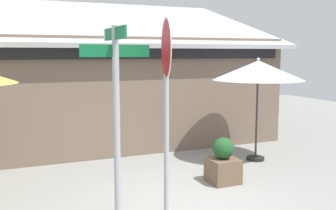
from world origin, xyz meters
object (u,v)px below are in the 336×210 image
object	(u,v)px
stop_sign	(166,88)
sidewalk_planter	(223,163)
patio_umbrella_ivory_center	(258,71)
street_sign_post	(116,115)

from	to	relation	value
stop_sign	sidewalk_planter	xyz separation A→B (m)	(2.14, 2.04, -1.80)
sidewalk_planter	patio_umbrella_ivory_center	bearing A→B (deg)	35.46
stop_sign	sidewalk_planter	distance (m)	3.46
street_sign_post	patio_umbrella_ivory_center	distance (m)	5.44
street_sign_post	stop_sign	world-z (taller)	stop_sign
street_sign_post	stop_sign	distance (m)	0.75
street_sign_post	stop_sign	size ratio (longest dim) A/B	0.96
patio_umbrella_ivory_center	sidewalk_planter	xyz separation A→B (m)	(-1.67, -1.19, -1.83)
patio_umbrella_ivory_center	sidewalk_planter	bearing A→B (deg)	-144.54
street_sign_post	sidewalk_planter	bearing A→B (deg)	34.26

